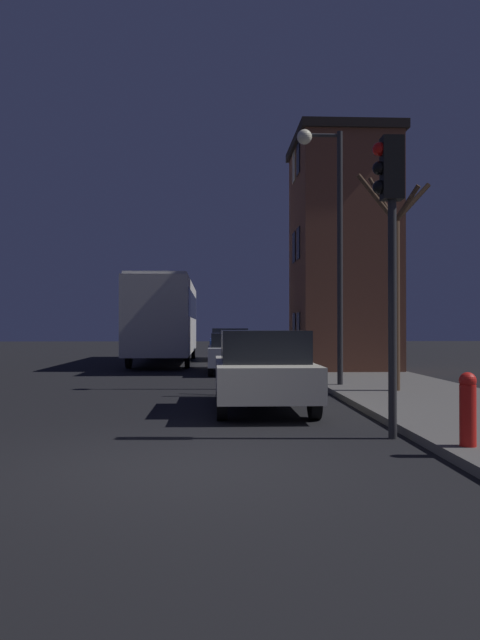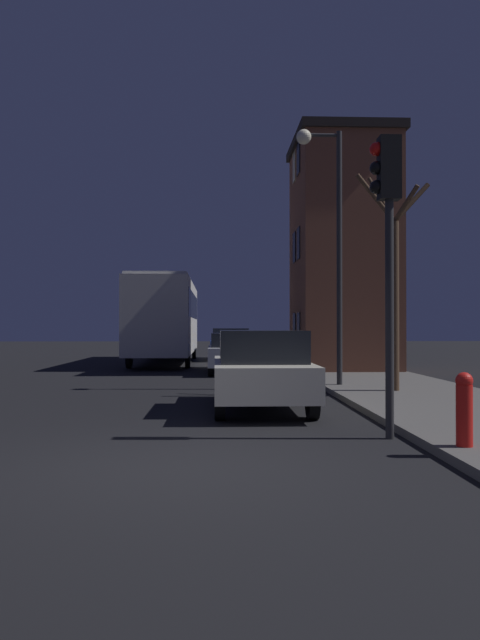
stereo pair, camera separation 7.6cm
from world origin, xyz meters
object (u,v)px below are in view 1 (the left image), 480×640
(car_mid_lane, at_px, (234,352))
(car_far_lane, at_px, (229,343))
(streetlamp, at_px, (329,218))
(bare_tree, at_px, (395,281))
(bus, at_px, (165,314))
(car_near_lane, at_px, (262,368))
(traffic_light, at_px, (390,222))
(fire_hydrant, at_px, (468,407))

(car_mid_lane, bearing_deg, car_far_lane, 89.48)
(streetlamp, relative_size, bare_tree, 1.30)
(bus, bearing_deg, car_near_lane, -78.95)
(streetlamp, distance_m, bare_tree, 2.61)
(bus, height_order, car_near_lane, bus)
(bare_tree, bearing_deg, bus, 115.27)
(traffic_light, bearing_deg, car_near_lane, 116.40)
(traffic_light, xyz_separation_m, bare_tree, (1.67, 5.40, -0.45))
(car_near_lane, bearing_deg, car_mid_lane, 91.45)
(streetlamp, xyz_separation_m, bus, (-5.02, 11.78, -2.22))
(streetlamp, height_order, fire_hydrant, streetlamp)
(traffic_light, height_order, car_mid_lane, traffic_light)
(bare_tree, height_order, car_mid_lane, bare_tree)
(bus, relative_size, car_far_lane, 2.37)
(bus, bearing_deg, traffic_light, -76.17)
(car_near_lane, bearing_deg, car_far_lane, 90.50)
(car_near_lane, distance_m, car_mid_lane, 9.28)
(car_near_lane, bearing_deg, streetlamp, 62.01)
(bare_tree, relative_size, car_far_lane, 1.08)
(traffic_light, distance_m, fire_hydrant, 2.83)
(traffic_light, relative_size, car_mid_lane, 1.08)
(car_mid_lane, bearing_deg, fire_hydrant, -80.00)
(streetlamp, relative_size, car_far_lane, 1.39)
(fire_hydrant, bearing_deg, car_far_lane, 95.96)
(bus, bearing_deg, bare_tree, -64.73)
(car_near_lane, distance_m, fire_hydrant, 4.90)
(traffic_light, height_order, bus, traffic_light)
(car_far_lane, height_order, fire_hydrant, car_far_lane)
(streetlamp, relative_size, car_mid_lane, 1.62)
(bare_tree, height_order, car_near_lane, bare_tree)
(streetlamp, height_order, car_near_lane, streetlamp)
(streetlamp, height_order, bare_tree, streetlamp)
(streetlamp, distance_m, car_far_lane, 14.77)
(car_near_lane, bearing_deg, bus, 101.05)
(streetlamp, distance_m, traffic_light, 7.03)
(traffic_light, relative_size, fire_hydrant, 4.73)
(car_near_lane, bearing_deg, traffic_light, -63.60)
(fire_hydrant, bearing_deg, bare_tree, 80.85)
(fire_hydrant, bearing_deg, streetlamp, 91.31)
(bus, distance_m, car_mid_lane, 6.99)
(traffic_light, bearing_deg, streetlamp, 86.52)
(traffic_light, distance_m, bus, 19.26)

